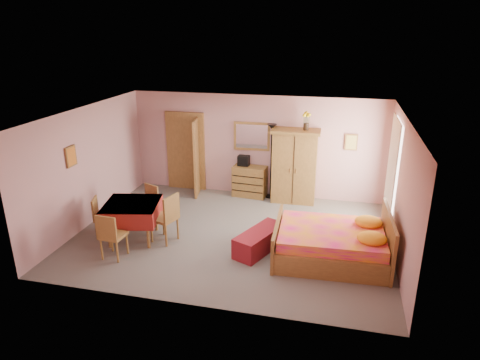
% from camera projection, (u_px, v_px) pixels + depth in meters
% --- Properties ---
extents(floor, '(6.50, 6.50, 0.00)m').
position_uv_depth(floor, '(232.00, 235.00, 9.10)').
color(floor, slate).
rests_on(floor, ground).
extents(ceiling, '(6.50, 6.50, 0.00)m').
position_uv_depth(ceiling, '(231.00, 114.00, 8.22)').
color(ceiling, brown).
rests_on(ceiling, wall_back).
extents(wall_back, '(6.50, 0.10, 2.60)m').
position_uv_depth(wall_back, '(256.00, 146.00, 10.95)').
color(wall_back, '#C58E90').
rests_on(wall_back, floor).
extents(wall_front, '(6.50, 0.10, 2.60)m').
position_uv_depth(wall_front, '(190.00, 232.00, 6.37)').
color(wall_front, '#C58E90').
rests_on(wall_front, floor).
extents(wall_left, '(0.10, 5.00, 2.60)m').
position_uv_depth(wall_left, '(88.00, 166.00, 9.36)').
color(wall_left, '#C58E90').
rests_on(wall_left, floor).
extents(wall_right, '(0.10, 5.00, 2.60)m').
position_uv_depth(wall_right, '(401.00, 191.00, 7.95)').
color(wall_right, '#C58E90').
rests_on(wall_right, floor).
extents(doorway, '(1.06, 0.12, 2.15)m').
position_uv_depth(doorway, '(186.00, 152.00, 11.43)').
color(doorway, '#9E6B35').
rests_on(doorway, floor).
extents(window, '(0.08, 1.40, 1.95)m').
position_uv_depth(window, '(393.00, 164.00, 9.01)').
color(window, white).
rests_on(window, wall_right).
extents(picture_left, '(0.04, 0.32, 0.42)m').
position_uv_depth(picture_left, '(71.00, 156.00, 8.67)').
color(picture_left, orange).
rests_on(picture_left, wall_left).
extents(picture_back, '(0.30, 0.04, 0.40)m').
position_uv_depth(picture_back, '(351.00, 142.00, 10.32)').
color(picture_back, '#D8BF59').
rests_on(picture_back, wall_back).
extents(chest_of_drawers, '(0.89, 0.50, 0.81)m').
position_uv_depth(chest_of_drawers, '(250.00, 181.00, 11.07)').
color(chest_of_drawers, olive).
rests_on(chest_of_drawers, floor).
extents(wall_mirror, '(0.93, 0.10, 0.74)m').
position_uv_depth(wall_mirror, '(252.00, 136.00, 10.88)').
color(wall_mirror, white).
rests_on(wall_mirror, wall_back).
extents(stereo, '(0.30, 0.22, 0.27)m').
position_uv_depth(stereo, '(244.00, 161.00, 10.96)').
color(stereo, black).
rests_on(stereo, chest_of_drawers).
extents(floor_lamp, '(0.28, 0.28, 1.93)m').
position_uv_depth(floor_lamp, '(271.00, 162.00, 10.81)').
color(floor_lamp, black).
rests_on(floor_lamp, floor).
extents(wardrobe, '(1.19, 0.64, 1.85)m').
position_uv_depth(wardrobe, '(294.00, 166.00, 10.57)').
color(wardrobe, olive).
rests_on(wardrobe, floor).
extents(sunflower_vase, '(0.19, 0.19, 0.45)m').
position_uv_depth(sunflower_vase, '(306.00, 121.00, 10.15)').
color(sunflower_vase, yellow).
rests_on(sunflower_vase, wardrobe).
extents(bed, '(2.20, 1.77, 0.99)m').
position_uv_depth(bed, '(331.00, 235.00, 8.04)').
color(bed, '#E6167C').
rests_on(bed, floor).
extents(bench, '(0.92, 1.34, 0.42)m').
position_uv_depth(bench, '(260.00, 240.00, 8.43)').
color(bench, maroon).
rests_on(bench, floor).
extents(dining_table, '(1.29, 1.29, 0.79)m').
position_uv_depth(dining_table, '(133.00, 221.00, 8.83)').
color(dining_table, maroon).
rests_on(dining_table, floor).
extents(chair_south, '(0.45, 0.45, 0.93)m').
position_uv_depth(chair_south, '(113.00, 235.00, 8.09)').
color(chair_south, '#AB7B3A').
rests_on(chair_south, floor).
extents(chair_north, '(0.53, 0.53, 0.90)m').
position_uv_depth(chair_north, '(146.00, 206.00, 9.44)').
color(chair_north, '#AB6C3A').
rests_on(chair_north, floor).
extents(chair_west, '(0.49, 0.49, 0.86)m').
position_uv_depth(chair_west, '(105.00, 217.00, 8.94)').
color(chair_west, '#AB753A').
rests_on(chair_west, floor).
extents(chair_east, '(0.58, 0.58, 1.03)m').
position_uv_depth(chair_east, '(164.00, 218.00, 8.70)').
color(chair_east, olive).
rests_on(chair_east, floor).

